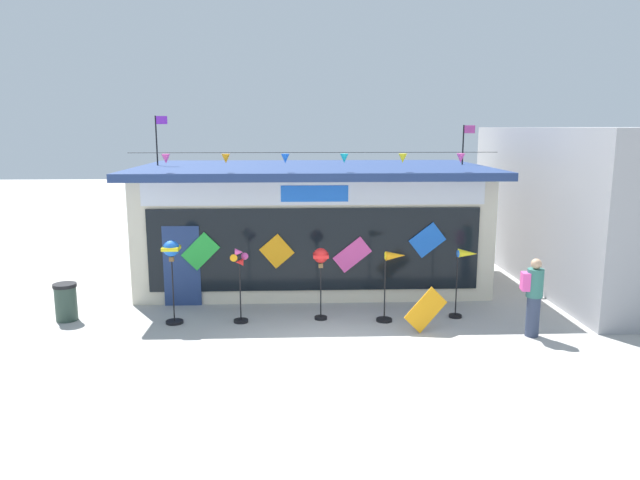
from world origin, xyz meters
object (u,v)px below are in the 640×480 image
(wind_spinner_left, at_px, (240,275))
(wind_spinner_right, at_px, (464,268))
(wind_spinner_far_left, at_px, (172,259))
(wind_spinner_center_left, at_px, (321,262))
(kite_shop_building, at_px, (312,223))
(display_kite_on_ground, at_px, (426,310))
(person_near_camera, at_px, (533,295))
(trash_bin, at_px, (66,302))
(wind_spinner_center_right, at_px, (392,274))

(wind_spinner_left, relative_size, wind_spinner_right, 1.06)
(wind_spinner_far_left, relative_size, wind_spinner_center_left, 1.14)
(kite_shop_building, bearing_deg, wind_spinner_far_left, -130.34)
(wind_spinner_left, xyz_separation_m, display_kite_on_ground, (4.04, -0.78, -0.63))
(person_near_camera, distance_m, display_kite_on_ground, 2.25)
(wind_spinner_right, height_order, trash_bin, wind_spinner_right)
(trash_bin, bearing_deg, wind_spinner_right, -1.03)
(wind_spinner_left, bearing_deg, display_kite_on_ground, -10.94)
(wind_spinner_center_right, height_order, trash_bin, wind_spinner_center_right)
(wind_spinner_right, bearing_deg, wind_spinner_far_left, -178.63)
(kite_shop_building, distance_m, wind_spinner_center_left, 3.65)
(kite_shop_building, height_order, trash_bin, kite_shop_building)
(kite_shop_building, xyz_separation_m, wind_spinner_center_left, (0.10, -3.63, -0.33))
(wind_spinner_far_left, height_order, display_kite_on_ground, wind_spinner_far_left)
(person_near_camera, height_order, display_kite_on_ground, person_near_camera)
(kite_shop_building, bearing_deg, wind_spinner_center_right, -66.19)
(kite_shop_building, distance_m, display_kite_on_ground, 5.27)
(kite_shop_building, relative_size, wind_spinner_left, 5.51)
(wind_spinner_right, relative_size, trash_bin, 1.88)
(trash_bin, distance_m, display_kite_on_ground, 8.12)
(kite_shop_building, relative_size, wind_spinner_far_left, 4.96)
(wind_spinner_far_left, height_order, person_near_camera, wind_spinner_far_left)
(wind_spinner_far_left, xyz_separation_m, display_kite_on_ground, (5.54, -0.80, -0.99))
(kite_shop_building, relative_size, person_near_camera, 5.64)
(kite_shop_building, distance_m, wind_spinner_left, 4.21)
(trash_bin, bearing_deg, wind_spinner_center_right, -2.91)
(wind_spinner_center_right, distance_m, wind_spinner_right, 1.72)
(wind_spinner_far_left, height_order, wind_spinner_right, wind_spinner_far_left)
(trash_bin, relative_size, display_kite_on_ground, 0.95)
(wind_spinner_right, distance_m, person_near_camera, 1.74)
(wind_spinner_left, distance_m, wind_spinner_center_left, 1.84)
(wind_spinner_left, distance_m, display_kite_on_ground, 4.17)
(wind_spinner_far_left, xyz_separation_m, trash_bin, (-2.51, 0.32, -1.04))
(wind_spinner_center_right, distance_m, person_near_camera, 3.03)
(wind_spinner_far_left, distance_m, wind_spinner_left, 1.54)
(wind_spinner_center_left, height_order, display_kite_on_ground, wind_spinner_center_left)
(display_kite_on_ground, bearing_deg, person_near_camera, -9.23)
(wind_spinner_center_right, bearing_deg, person_near_camera, -21.34)
(wind_spinner_right, xyz_separation_m, trash_bin, (-9.12, 0.16, -0.75))
(wind_spinner_right, height_order, display_kite_on_ground, wind_spinner_right)
(wind_spinner_right, xyz_separation_m, display_kite_on_ground, (-1.08, -0.96, -0.69))
(kite_shop_building, xyz_separation_m, person_near_camera, (4.51, -4.94, -0.79))
(wind_spinner_left, relative_size, person_near_camera, 1.02)
(wind_spinner_center_right, xyz_separation_m, person_near_camera, (2.81, -1.10, -0.21))
(person_near_camera, height_order, trash_bin, person_near_camera)
(display_kite_on_ground, bearing_deg, wind_spinner_center_right, 130.19)
(kite_shop_building, bearing_deg, display_kite_on_ground, -63.13)
(wind_spinner_far_left, xyz_separation_m, person_near_camera, (7.72, -1.15, -0.59))
(trash_bin, xyz_separation_m, display_kite_on_ground, (8.04, -1.12, 0.05))
(display_kite_on_ground, bearing_deg, wind_spinner_right, 41.56)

